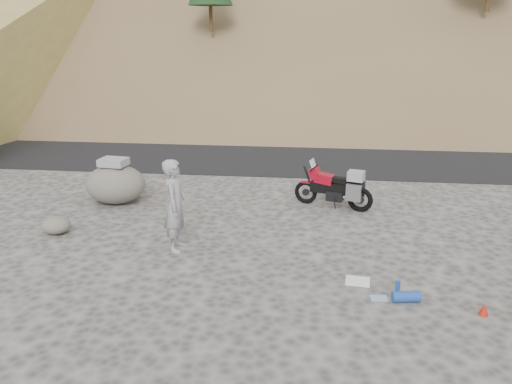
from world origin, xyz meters
TOP-DOWN VIEW (x-y plane):
  - ground at (0.00, 0.00)m, footprint 140.00×140.00m
  - road at (0.00, 9.00)m, footprint 120.00×7.00m
  - motorcycle at (1.30, 2.99)m, footprint 1.97×0.95m
  - man at (-2.02, 0.09)m, footprint 0.47×0.70m
  - boulder at (-4.36, 2.75)m, footprint 1.88×1.73m
  - small_rock at (-4.90, 0.60)m, footprint 0.66×0.60m
  - gear_white_cloth at (1.54, -0.91)m, footprint 0.47×0.42m
  - gear_blue_mat at (2.28, -1.52)m, footprint 0.48×0.25m
  - gear_bottle at (2.19, -1.20)m, footprint 0.10×0.10m
  - gear_funnel at (3.42, -1.80)m, footprint 0.17×0.17m
  - gear_blue_cloth at (1.84, -1.47)m, footprint 0.29×0.22m

SIDE VIEW (x-z plane):
  - ground at x=0.00m, z-range 0.00..0.00m
  - road at x=0.00m, z-range -0.03..0.03m
  - man at x=-2.02m, z-range -0.95..0.95m
  - gear_blue_cloth at x=1.84m, z-range 0.00..0.01m
  - gear_white_cloth at x=1.54m, z-range 0.00..0.01m
  - gear_blue_mat at x=2.28m, z-range 0.00..0.18m
  - gear_funnel at x=3.42m, z-range 0.00..0.20m
  - gear_bottle at x=2.19m, z-range 0.00..0.21m
  - small_rock at x=-4.90m, z-range 0.00..0.38m
  - boulder at x=-4.36m, z-range -0.07..1.10m
  - motorcycle at x=1.30m, z-range -0.09..1.12m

